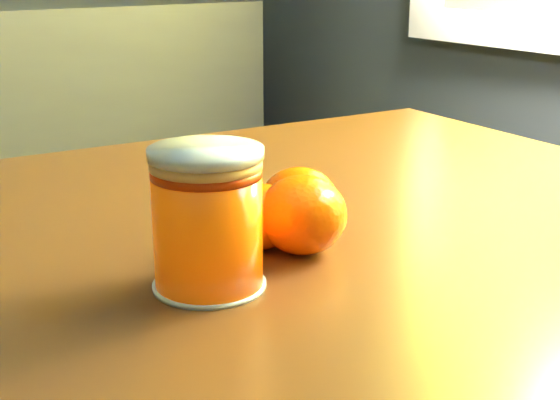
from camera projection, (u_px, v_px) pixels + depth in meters
table at (210, 345)px, 0.68m from camera, size 1.08×0.79×0.78m
juice_glass at (208, 220)px, 0.54m from camera, size 0.08×0.08×0.10m
orange_front at (299, 202)px, 0.65m from camera, size 0.07×0.07×0.06m
orange_back at (260, 217)px, 0.62m from camera, size 0.07×0.07×0.05m
orange_extra at (302, 215)px, 0.61m from camera, size 0.08×0.08×0.06m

